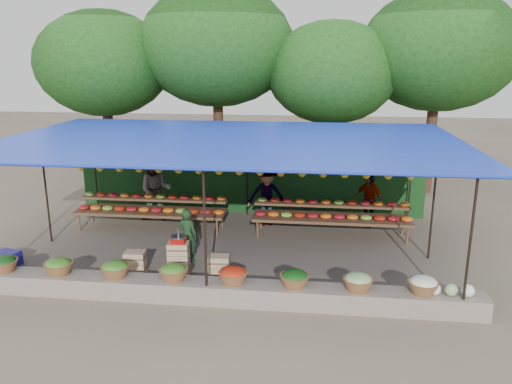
# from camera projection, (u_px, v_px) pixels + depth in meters

# --- Properties ---
(ground) EXTENTS (60.00, 60.00, 0.00)m
(ground) POSITION_uv_depth(u_px,v_px,m) (232.00, 249.00, 12.57)
(ground) COLOR brown
(ground) RESTS_ON ground
(stone_curb) EXTENTS (10.60, 0.55, 0.40)m
(stone_curb) POSITION_uv_depth(u_px,v_px,m) (208.00, 291.00, 9.88)
(stone_curb) COLOR #685F53
(stone_curb) RESTS_ON ground
(stall_canopy) EXTENTS (10.80, 6.60, 2.82)m
(stall_canopy) POSITION_uv_depth(u_px,v_px,m) (231.00, 144.00, 11.92)
(stall_canopy) COLOR black
(stall_canopy) RESTS_ON ground
(produce_baskets) EXTENTS (8.98, 0.58, 0.34)m
(produce_baskets) POSITION_uv_depth(u_px,v_px,m) (203.00, 274.00, 9.79)
(produce_baskets) COLOR brown
(produce_baskets) RESTS_ON stone_curb
(netting_backdrop) EXTENTS (10.60, 0.06, 2.50)m
(netting_backdrop) POSITION_uv_depth(u_px,v_px,m) (248.00, 173.00, 15.26)
(netting_backdrop) COLOR #1A491A
(netting_backdrop) RESTS_ON ground
(tree_row) EXTENTS (16.51, 5.50, 7.12)m
(tree_row) POSITION_uv_depth(u_px,v_px,m) (274.00, 56.00, 17.11)
(tree_row) COLOR #342013
(tree_row) RESTS_ON ground
(fruit_table_left) EXTENTS (4.21, 0.95, 0.93)m
(fruit_table_left) POSITION_uv_depth(u_px,v_px,m) (152.00, 207.00, 13.99)
(fruit_table_left) COLOR #4E341F
(fruit_table_left) RESTS_ON ground
(fruit_table_right) EXTENTS (4.21, 0.95, 0.93)m
(fruit_table_right) POSITION_uv_depth(u_px,v_px,m) (332.00, 214.00, 13.41)
(fruit_table_right) COLOR #4E341F
(fruit_table_right) RESTS_ON ground
(crate_counter) EXTENTS (2.38, 0.38, 0.77)m
(crate_counter) POSITION_uv_depth(u_px,v_px,m) (178.00, 262.00, 11.00)
(crate_counter) COLOR tan
(crate_counter) RESTS_ON ground
(weighing_scale) EXTENTS (0.33, 0.33, 0.35)m
(weighing_scale) POSITION_uv_depth(u_px,v_px,m) (178.00, 239.00, 10.85)
(weighing_scale) COLOR #B40F0E
(weighing_scale) RESTS_ON crate_counter
(vendor_seated) EXTENTS (0.54, 0.43, 1.30)m
(vendor_seated) POSITION_uv_depth(u_px,v_px,m) (187.00, 235.00, 11.68)
(vendor_seated) COLOR #1A391B
(vendor_seated) RESTS_ON ground
(customer_left) EXTENTS (1.02, 0.85, 1.88)m
(customer_left) POSITION_uv_depth(u_px,v_px,m) (156.00, 190.00, 14.57)
(customer_left) COLOR slate
(customer_left) RESTS_ON ground
(customer_mid) EXTENTS (1.20, 0.80, 1.73)m
(customer_mid) POSITION_uv_depth(u_px,v_px,m) (267.00, 196.00, 14.20)
(customer_mid) COLOR slate
(customer_mid) RESTS_ON ground
(customer_right) EXTENTS (0.95, 0.86, 1.55)m
(customer_right) POSITION_uv_depth(u_px,v_px,m) (368.00, 200.00, 14.13)
(customer_right) COLOR slate
(customer_right) RESTS_ON ground
(blue_crate_back) EXTENTS (0.63, 0.52, 0.33)m
(blue_crate_back) POSITION_uv_depth(u_px,v_px,m) (7.00, 258.00, 11.58)
(blue_crate_back) COLOR navy
(blue_crate_back) RESTS_ON ground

